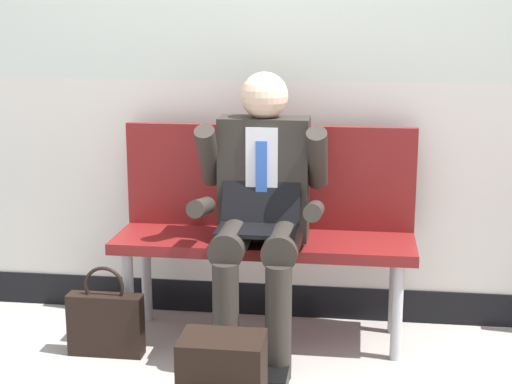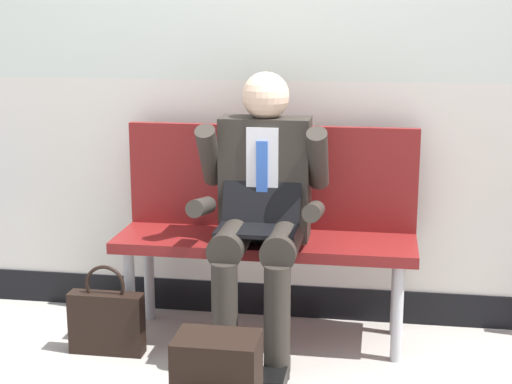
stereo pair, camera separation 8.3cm
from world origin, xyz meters
name	(u,v)px [view 1 (the left image)]	position (x,y,z in m)	size (l,w,h in m)	color
ground_plane	(251,363)	(0.00, 0.00, 0.00)	(18.00, 18.00, 0.00)	#9E9991
station_wall	(269,24)	(0.00, 0.62, 1.44)	(5.25, 0.14, 2.91)	beige
bench_with_person	(266,216)	(0.02, 0.35, 0.57)	(1.37, 0.42, 0.98)	maroon
person_seated	(261,207)	(0.02, 0.15, 0.67)	(0.57, 0.70, 1.24)	#2D2823
handbag	(106,322)	(-0.65, 0.00, 0.15)	(0.33, 0.09, 0.41)	black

